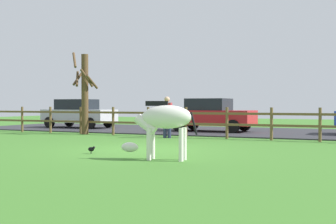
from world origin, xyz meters
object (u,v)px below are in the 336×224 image
Objects in this scene: parked_car_red at (211,115)px; parked_car_silver at (79,113)px; bare_tree at (84,92)px; zebra at (163,121)px; visitor_near_fence at (167,115)px; crow_on_grass at (91,149)px.

parked_car_red is 1.01× the size of parked_car_silver.
bare_tree is 4.98m from parked_car_silver.
zebra is 0.48× the size of parked_car_silver.
zebra is 1.18× the size of visitor_near_fence.
crow_on_grass is at bearing -52.29° from parked_car_silver.
visitor_near_fence is at bearing -29.89° from parked_car_silver.
zebra is 6.97m from visitor_near_fence.
bare_tree is at bearing 136.28° from zebra.
parked_car_red is at bearing -0.19° from parked_car_silver.
bare_tree reaches higher than parked_car_silver.
crow_on_grass is 0.13× the size of visitor_near_fence.
bare_tree is at bearing 173.93° from visitor_near_fence.
parked_car_silver is 2.46× the size of visitor_near_fence.
parked_car_red is (4.63, 3.74, -1.06)m from bare_tree.
bare_tree is 8.19m from crow_on_grass.
crow_on_grass is at bearing -85.01° from visitor_near_fence.
visitor_near_fence is (-0.36, -4.20, 0.06)m from parked_car_red.
bare_tree is at bearing -50.75° from parked_car_silver.
zebra is at bearing -65.82° from visitor_near_fence.
parked_car_red is at bearing 85.06° from visitor_near_fence.
parked_car_silver is (-3.08, 3.77, -1.06)m from bare_tree.
zebra is 10.84m from parked_car_red.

